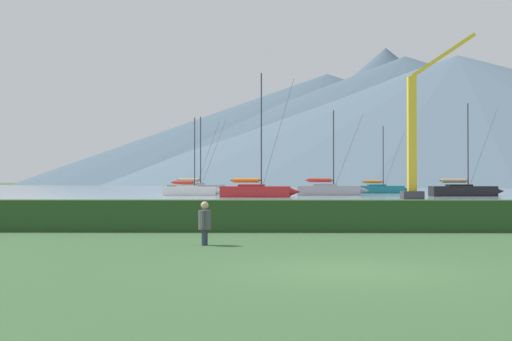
% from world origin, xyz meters
% --- Properties ---
extents(ground_plane, '(1000.00, 1000.00, 0.00)m').
position_xyz_m(ground_plane, '(0.00, 0.00, 0.00)').
color(ground_plane, '#385B33').
extents(harbor_water, '(320.00, 246.00, 0.00)m').
position_xyz_m(harbor_water, '(0.00, 137.00, 0.00)').
color(harbor_water, '#8499A8').
rests_on(harbor_water, ground_plane).
extents(hedge_line, '(80.00, 1.20, 1.14)m').
position_xyz_m(hedge_line, '(0.00, 11.00, 0.57)').
color(hedge_line, '#284C23').
rests_on(hedge_line, ground_plane).
extents(sailboat_slip_0, '(8.91, 3.17, 13.68)m').
position_xyz_m(sailboat_slip_0, '(-2.76, 61.70, 0.76)').
color(sailboat_slip_0, red).
rests_on(sailboat_slip_0, harbor_water).
extents(sailboat_slip_3, '(9.28, 4.08, 10.93)m').
position_xyz_m(sailboat_slip_3, '(-11.62, 84.29, 0.75)').
color(sailboat_slip_3, '#9E9EA3').
rests_on(sailboat_slip_3, harbor_water).
extents(sailboat_slip_5, '(7.58, 2.55, 9.57)m').
position_xyz_m(sailboat_slip_5, '(-10.93, 70.23, 0.63)').
color(sailboat_slip_5, white).
rests_on(sailboat_slip_5, harbor_water).
extents(sailboat_slip_9, '(8.65, 2.76, 10.85)m').
position_xyz_m(sailboat_slip_9, '(21.35, 66.57, 0.72)').
color(sailboat_slip_9, black).
rests_on(sailboat_slip_9, harbor_water).
extents(sailboat_slip_11, '(8.95, 2.91, 10.53)m').
position_xyz_m(sailboat_slip_11, '(6.11, 71.25, 0.73)').
color(sailboat_slip_11, '#9E9EA3').
rests_on(sailboat_slip_11, harbor_water).
extents(sailboat_slip_12, '(7.96, 2.63, 9.68)m').
position_xyz_m(sailboat_slip_12, '(14.64, 84.98, 0.66)').
color(sailboat_slip_12, '#19707A').
rests_on(sailboat_slip_12, harbor_water).
extents(person_seated_viewer, '(0.36, 0.57, 1.25)m').
position_xyz_m(person_seated_viewer, '(-3.45, 5.56, 0.69)').
color(person_seated_viewer, '#2D3347').
rests_on(person_seated_viewer, ground_plane).
extents(dock_crane, '(7.26, 2.00, 16.30)m').
position_xyz_m(dock_crane, '(12.81, 53.37, 5.36)').
color(dock_crane, '#333338').
rests_on(dock_crane, ground_plane).
extents(distant_hill_west_ridge, '(332.20, 332.20, 61.44)m').
position_xyz_m(distant_hill_west_ridge, '(32.27, 370.94, 30.72)').
color(distant_hill_west_ridge, '#425666').
rests_on(distant_hill_west_ridge, ground_plane).
extents(distant_hill_central_peak, '(190.46, 190.46, 82.20)m').
position_xyz_m(distant_hill_central_peak, '(70.64, 402.92, 41.10)').
color(distant_hill_central_peak, '#425666').
rests_on(distant_hill_central_peak, ground_plane).
extents(distant_hill_east_ridge, '(346.19, 346.19, 61.73)m').
position_xyz_m(distant_hill_east_ridge, '(89.85, 315.75, 30.87)').
color(distant_hill_east_ridge, '#4C6070').
rests_on(distant_hill_east_ridge, ground_plane).
extents(distant_hill_far_shoulder, '(333.87, 333.87, 66.04)m').
position_xyz_m(distant_hill_far_shoulder, '(69.97, 341.86, 33.02)').
color(distant_hill_far_shoulder, '#425666').
rests_on(distant_hill_far_shoulder, ground_plane).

